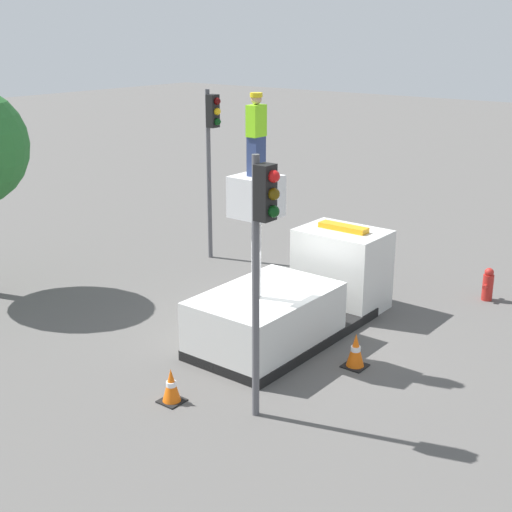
# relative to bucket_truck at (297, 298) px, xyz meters

# --- Properties ---
(ground_plane) EXTENTS (120.00, 120.00, 0.00)m
(ground_plane) POSITION_rel_bucket_truck_xyz_m (-0.46, 0.00, -0.87)
(ground_plane) COLOR #565451
(bucket_truck) EXTENTS (5.91, 2.32, 4.18)m
(bucket_truck) POSITION_rel_bucket_truck_xyz_m (0.00, 0.00, 0.00)
(bucket_truck) COLOR black
(bucket_truck) RESTS_ON ground
(worker) EXTENTS (0.40, 0.26, 1.75)m
(worker) POSITION_rel_bucket_truck_xyz_m (-1.62, 0.00, 4.18)
(worker) COLOR navy
(worker) RESTS_ON bucket_truck
(traffic_light_pole) EXTENTS (0.34, 0.57, 5.11)m
(traffic_light_pole) POSITION_rel_bucket_truck_xyz_m (-3.78, -1.83, 2.75)
(traffic_light_pole) COLOR #515156
(traffic_light_pole) RESTS_ON ground
(traffic_light_across) EXTENTS (0.34, 0.57, 5.41)m
(traffic_light_across) POSITION_rel_bucket_truck_xyz_m (3.17, 5.51, 2.95)
(traffic_light_across) COLOR #515156
(traffic_light_across) RESTS_ON ground
(fire_hydrant) EXTENTS (0.53, 0.29, 0.93)m
(fire_hydrant) POSITION_rel_bucket_truck_xyz_m (5.00, -2.94, -0.42)
(fire_hydrant) COLOR #B2231E
(fire_hydrant) RESTS_ON ground
(traffic_cone_rear) EXTENTS (0.47, 0.47, 0.73)m
(traffic_cone_rear) POSITION_rel_bucket_truck_xyz_m (-4.44, -0.04, -0.53)
(traffic_cone_rear) COLOR black
(traffic_cone_rear) RESTS_ON ground
(traffic_cone_curbside) EXTENTS (0.50, 0.50, 0.79)m
(traffic_cone_curbside) POSITION_rel_bucket_truck_xyz_m (-0.80, -2.16, -0.50)
(traffic_cone_curbside) COLOR black
(traffic_cone_curbside) RESTS_ON ground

